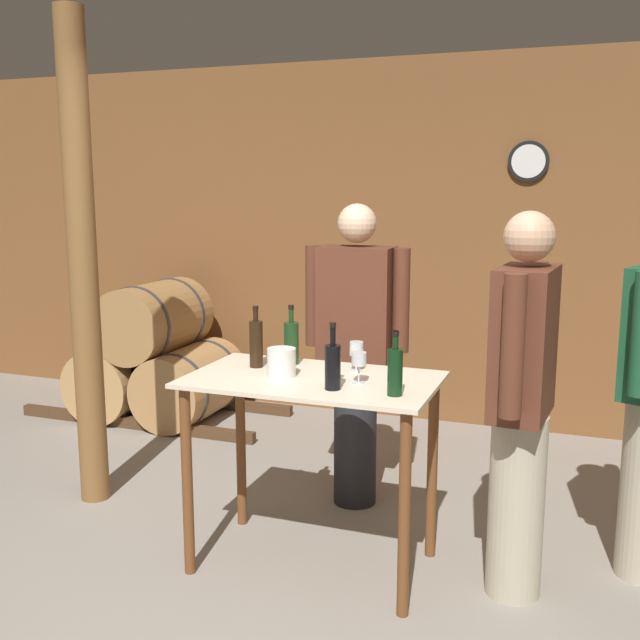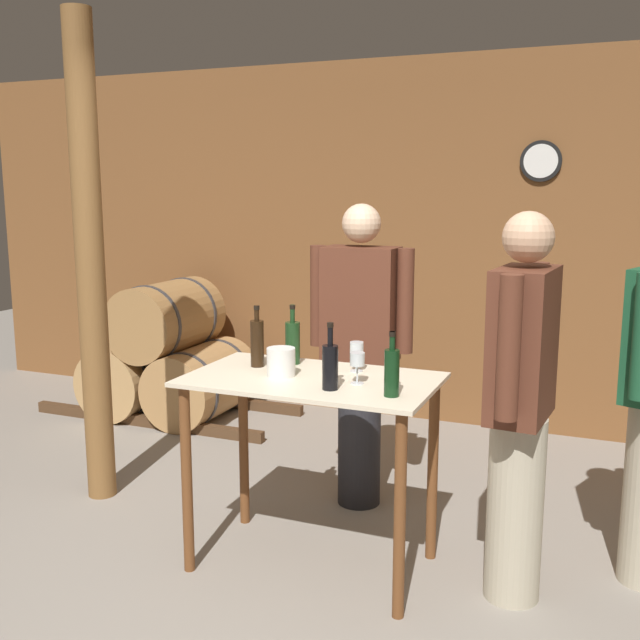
{
  "view_description": "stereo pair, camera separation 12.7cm",
  "coord_description": "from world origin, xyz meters",
  "px_view_note": "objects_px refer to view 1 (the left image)",
  "views": [
    {
      "loc": [
        1.14,
        -2.56,
        1.78
      ],
      "look_at": [
        -0.04,
        0.63,
        1.17
      ],
      "focal_mm": 42.0,
      "sensor_mm": 36.0,
      "label": 1
    },
    {
      "loc": [
        1.26,
        -2.52,
        1.78
      ],
      "look_at": [
        -0.04,
        0.63,
        1.17
      ],
      "focal_mm": 42.0,
      "sensor_mm": 36.0,
      "label": 2
    }
  ],
  "objects_px": {
    "wine_bottle_center": "(333,365)",
    "wine_glass_near_center": "(359,360)",
    "wooden_post": "(83,265)",
    "person_visitor_bearded": "(356,349)",
    "wine_bottle_right": "(395,370)",
    "ice_bucket": "(281,362)",
    "wine_glass_near_left": "(356,350)",
    "wine_bottle_left": "(291,341)",
    "wine_bottle_far_left": "(256,342)",
    "person_visitor_with_scarf": "(521,399)"
  },
  "relations": [
    {
      "from": "wine_bottle_center",
      "to": "wine_glass_near_center",
      "type": "height_order",
      "value": "wine_bottle_center"
    },
    {
      "from": "wooden_post",
      "to": "person_visitor_bearded",
      "type": "height_order",
      "value": "wooden_post"
    },
    {
      "from": "wine_bottle_right",
      "to": "ice_bucket",
      "type": "height_order",
      "value": "wine_bottle_right"
    },
    {
      "from": "wine_glass_near_center",
      "to": "person_visitor_bearded",
      "type": "bearing_deg",
      "value": 108.41
    },
    {
      "from": "wine_bottle_center",
      "to": "wine_glass_near_left",
      "type": "distance_m",
      "value": 0.34
    },
    {
      "from": "wooden_post",
      "to": "wine_bottle_center",
      "type": "relative_size",
      "value": 9.24
    },
    {
      "from": "wine_bottle_left",
      "to": "wine_bottle_right",
      "type": "relative_size",
      "value": 1.07
    },
    {
      "from": "wine_bottle_far_left",
      "to": "wine_glass_near_left",
      "type": "xyz_separation_m",
      "value": [
        0.48,
        0.09,
        -0.02
      ]
    },
    {
      "from": "wine_bottle_right",
      "to": "ice_bucket",
      "type": "distance_m",
      "value": 0.58
    },
    {
      "from": "wine_glass_near_left",
      "to": "person_visitor_bearded",
      "type": "distance_m",
      "value": 0.61
    },
    {
      "from": "wine_bottle_right",
      "to": "person_visitor_bearded",
      "type": "distance_m",
      "value": 1.02
    },
    {
      "from": "wooden_post",
      "to": "wine_glass_near_center",
      "type": "distance_m",
      "value": 1.74
    },
    {
      "from": "wine_bottle_far_left",
      "to": "wine_glass_near_left",
      "type": "bearing_deg",
      "value": 10.59
    },
    {
      "from": "ice_bucket",
      "to": "person_visitor_bearded",
      "type": "distance_m",
      "value": 0.79
    },
    {
      "from": "wooden_post",
      "to": "wine_bottle_right",
      "type": "bearing_deg",
      "value": -13.03
    },
    {
      "from": "wine_bottle_right",
      "to": "wine_bottle_left",
      "type": "bearing_deg",
      "value": 149.39
    },
    {
      "from": "person_visitor_with_scarf",
      "to": "wine_glass_near_center",
      "type": "bearing_deg",
      "value": -172.09
    },
    {
      "from": "wooden_post",
      "to": "wine_bottle_right",
      "type": "relative_size",
      "value": 9.85
    },
    {
      "from": "wine_bottle_left",
      "to": "ice_bucket",
      "type": "relative_size",
      "value": 2.23
    },
    {
      "from": "wine_bottle_right",
      "to": "wine_glass_near_left",
      "type": "xyz_separation_m",
      "value": [
        -0.28,
        0.34,
        -0.01
      ]
    },
    {
      "from": "wine_bottle_center",
      "to": "wine_glass_near_left",
      "type": "relative_size",
      "value": 2.06
    },
    {
      "from": "wine_bottle_center",
      "to": "wine_bottle_far_left",
      "type": "bearing_deg",
      "value": 152.35
    },
    {
      "from": "wine_bottle_far_left",
      "to": "wine_glass_near_center",
      "type": "relative_size",
      "value": 2.11
    },
    {
      "from": "wine_bottle_left",
      "to": "wine_bottle_right",
      "type": "xyz_separation_m",
      "value": [
        0.62,
        -0.37,
        -0.0
      ]
    },
    {
      "from": "wine_bottle_center",
      "to": "wine_bottle_right",
      "type": "distance_m",
      "value": 0.27
    },
    {
      "from": "wooden_post",
      "to": "wine_glass_near_center",
      "type": "xyz_separation_m",
      "value": [
        1.68,
        -0.31,
        -0.33
      ]
    },
    {
      "from": "wine_bottle_right",
      "to": "wine_glass_near_center",
      "type": "xyz_separation_m",
      "value": [
        -0.2,
        0.13,
        -0.0
      ]
    },
    {
      "from": "wooden_post",
      "to": "wine_glass_near_center",
      "type": "bearing_deg",
      "value": -10.3
    },
    {
      "from": "wine_bottle_far_left",
      "to": "person_visitor_bearded",
      "type": "height_order",
      "value": "person_visitor_bearded"
    },
    {
      "from": "wine_bottle_left",
      "to": "wine_glass_near_center",
      "type": "bearing_deg",
      "value": -29.33
    },
    {
      "from": "wine_bottle_left",
      "to": "ice_bucket",
      "type": "height_order",
      "value": "wine_bottle_left"
    },
    {
      "from": "wine_bottle_left",
      "to": "wine_glass_near_center",
      "type": "xyz_separation_m",
      "value": [
        0.42,
        -0.24,
        -0.01
      ]
    },
    {
      "from": "wine_bottle_center",
      "to": "wine_bottle_right",
      "type": "height_order",
      "value": "wine_bottle_center"
    },
    {
      "from": "wooden_post",
      "to": "ice_bucket",
      "type": "relative_size",
      "value": 20.51
    },
    {
      "from": "wine_glass_near_left",
      "to": "person_visitor_bearded",
      "type": "relative_size",
      "value": 0.08
    },
    {
      "from": "wooden_post",
      "to": "wine_bottle_far_left",
      "type": "xyz_separation_m",
      "value": [
        1.13,
        -0.19,
        -0.31
      ]
    },
    {
      "from": "wine_bottle_left",
      "to": "wine_bottle_center",
      "type": "distance_m",
      "value": 0.5
    },
    {
      "from": "wine_bottle_right",
      "to": "wine_glass_near_center",
      "type": "relative_size",
      "value": 1.93
    },
    {
      "from": "wine_bottle_right",
      "to": "wine_glass_near_left",
      "type": "distance_m",
      "value": 0.44
    },
    {
      "from": "wine_bottle_center",
      "to": "wine_bottle_left",
      "type": "bearing_deg",
      "value": 133.12
    },
    {
      "from": "person_visitor_with_scarf",
      "to": "wine_glass_near_left",
      "type": "bearing_deg",
      "value": 171.66
    },
    {
      "from": "person_visitor_bearded",
      "to": "wine_glass_near_center",
      "type": "bearing_deg",
      "value": -71.59
    },
    {
      "from": "wine_bottle_center",
      "to": "wine_glass_near_center",
      "type": "bearing_deg",
      "value": 59.68
    },
    {
      "from": "wine_glass_near_center",
      "to": "ice_bucket",
      "type": "relative_size",
      "value": 1.08
    },
    {
      "from": "wine_bottle_far_left",
      "to": "ice_bucket",
      "type": "xyz_separation_m",
      "value": [
        0.19,
        -0.12,
        -0.06
      ]
    },
    {
      "from": "wine_bottle_far_left",
      "to": "wine_glass_near_left",
      "type": "distance_m",
      "value": 0.49
    },
    {
      "from": "wine_bottle_right",
      "to": "person_visitor_with_scarf",
      "type": "bearing_deg",
      "value": 24.51
    },
    {
      "from": "wine_bottle_far_left",
      "to": "person_visitor_with_scarf",
      "type": "relative_size",
      "value": 0.18
    },
    {
      "from": "wine_bottle_left",
      "to": "person_visitor_bearded",
      "type": "distance_m",
      "value": 0.58
    },
    {
      "from": "wine_bottle_left",
      "to": "ice_bucket",
      "type": "distance_m",
      "value": 0.25
    }
  ]
}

